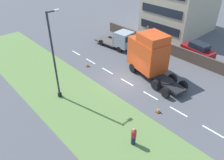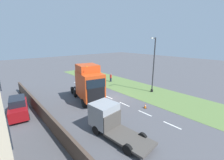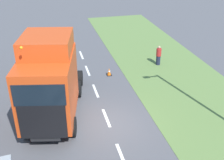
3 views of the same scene
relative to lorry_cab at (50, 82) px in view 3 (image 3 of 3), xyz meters
name	(u,v)px [view 3 (image 3 of 3)]	position (x,y,z in m)	size (l,w,h in m)	color
ground_plane	(109,125)	(-2.90, 1.07, -2.46)	(120.00, 120.00, 0.00)	#515156
grass_verge	(208,110)	(-8.90, 1.07, -2.45)	(7.00, 44.00, 0.01)	#607F42
lane_markings	(106,118)	(-2.90, 0.37, -2.46)	(0.16, 21.00, 0.00)	white
lorry_cab	(50,82)	(0.00, 0.00, 0.00)	(4.05, 7.83, 5.03)	black
pedestrian	(159,56)	(-8.54, -5.78, -1.70)	(0.39, 0.39, 1.57)	#1E233D
traffic_cone_trailing	(109,72)	(-4.31, -4.87, -2.18)	(0.36, 0.36, 0.58)	black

